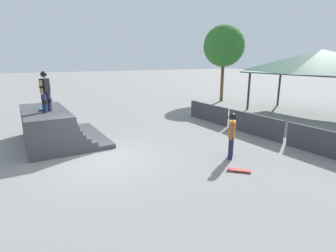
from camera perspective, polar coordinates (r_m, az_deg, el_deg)
The scene contains 9 objects.
ground_plane at distance 10.26m, azimuth -14.40°, elevation -7.24°, with size 160.00×160.00×0.00m, color gray.
quarter_pipe_ramp at distance 12.95m, azimuth -23.79°, elevation -0.38°, with size 4.50×3.32×1.53m.
skater_on_deck at distance 12.11m, azimuth -25.18°, elevation 7.34°, with size 0.68×0.53×1.69m.
skateboard_on_deck at distance 12.82m, azimuth -25.66°, elevation 3.45°, with size 0.81×0.31×0.09m.
bystander_walking at distance 10.18m, azimuth 13.73°, elevation -1.27°, with size 0.54×0.58×1.75m.
skateboard_on_ground at distance 9.28m, azimuth 15.05°, elevation -9.23°, with size 0.70×0.69×0.09m.
barrier_fence at distance 13.82m, azimuth 18.17°, elevation 0.31°, with size 10.62×0.12×1.05m.
pavilion_shelter at distance 19.63m, azimuth 30.21°, elevation 11.87°, with size 9.63×4.13×4.32m.
tree_beside_pavilion at distance 24.44m, azimuth 12.06°, elevation 16.63°, with size 3.58×3.58×6.65m.
Camera 1 is at (9.24, -2.52, 3.67)m, focal length 28.00 mm.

